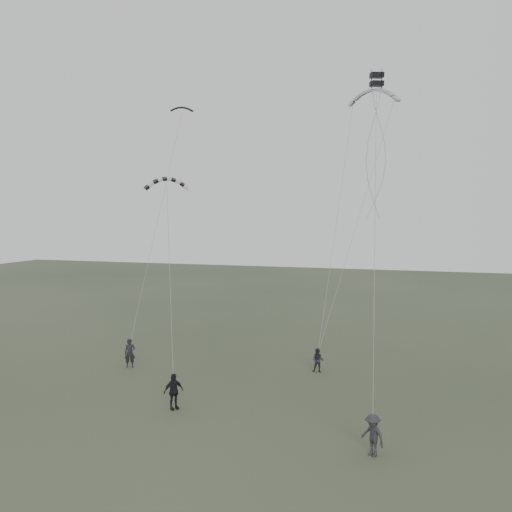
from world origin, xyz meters
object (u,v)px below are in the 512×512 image
(flyer_far, at_px, (373,435))
(kite_pale_large, at_px, (373,90))
(flyer_left, at_px, (130,353))
(kite_striped, at_px, (167,179))
(flyer_center, at_px, (173,391))
(flyer_right, at_px, (318,360))
(kite_dark_small, at_px, (182,108))
(kite_box, at_px, (377,79))

(flyer_far, bearing_deg, kite_pale_large, 132.67)
(flyer_left, xyz_separation_m, kite_striped, (2.98, -0.42, 10.92))
(kite_striped, bearing_deg, flyer_center, -90.67)
(flyer_right, relative_size, flyer_far, 0.87)
(flyer_left, height_order, kite_pale_large, kite_pale_large)
(flyer_center, distance_m, kite_striped, 12.39)
(flyer_right, distance_m, flyer_far, 10.83)
(flyer_far, xyz_separation_m, kite_dark_small, (-15.03, 14.60, 16.80))
(kite_striped, bearing_deg, kite_pale_large, 8.27)
(flyer_center, distance_m, kite_pale_large, 23.79)
(flyer_left, height_order, kite_striped, kite_striped)
(flyer_left, height_order, kite_box, kite_box)
(flyer_right, xyz_separation_m, kite_pale_large, (2.65, 5.88, 17.52))
(kite_dark_small, xyz_separation_m, kite_pale_large, (13.74, 1.38, 0.61))
(kite_striped, bearing_deg, flyer_right, -11.21)
(flyer_center, distance_m, flyer_far, 10.05)
(kite_striped, bearing_deg, kite_box, -25.95)
(flyer_far, distance_m, kite_pale_large, 23.66)
(flyer_left, xyz_separation_m, flyer_far, (15.60, -7.67, -0.06))
(flyer_left, relative_size, flyer_center, 1.01)
(kite_striped, bearing_deg, kite_dark_small, 78.83)
(flyer_center, xyz_separation_m, kite_dark_small, (-5.21, 12.47, 16.75))
(flyer_right, xyz_separation_m, kite_striped, (-8.68, -2.84, 11.09))
(flyer_right, bearing_deg, kite_pale_large, 67.99)
(kite_pale_large, bearing_deg, kite_dark_small, -164.66)
(flyer_right, relative_size, kite_pale_large, 0.42)
(kite_pale_large, bearing_deg, kite_box, -75.38)
(kite_dark_small, bearing_deg, kite_striped, -95.52)
(flyer_right, distance_m, flyer_center, 9.90)
(flyer_center, bearing_deg, kite_box, -20.52)
(flyer_left, bearing_deg, flyer_center, -73.24)
(kite_box, bearing_deg, flyer_center, -168.75)
(flyer_center, height_order, kite_box, kite_box)
(flyer_right, bearing_deg, flyer_center, -124.23)
(flyer_right, bearing_deg, kite_box, -30.22)
(flyer_left, xyz_separation_m, flyer_right, (11.66, 2.42, -0.17))
(kite_dark_small, xyz_separation_m, kite_box, (14.44, -6.64, -0.80))
(flyer_right, xyz_separation_m, kite_dark_small, (-11.09, 4.51, 16.91))
(kite_striped, relative_size, kite_box, 3.66)
(flyer_right, height_order, kite_box, kite_box)
(flyer_far, xyz_separation_m, kite_box, (-0.58, 7.96, 16.00))
(flyer_left, height_order, flyer_far, flyer_left)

